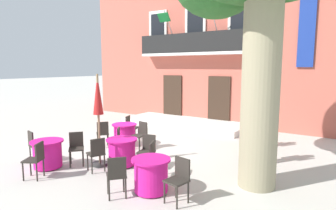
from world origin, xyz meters
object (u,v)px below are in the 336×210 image
object	(u,v)px
cafe_chair_middle_2	(179,177)
cafe_chair_front_0	(131,126)
cafe_table_front	(125,134)
cafe_umbrella	(98,106)
pedestrian_mid_plaza	(265,132)
cafe_chair_middle_0	(156,158)
cafe_chair_far_side_1	(35,144)
cafe_table_far_side	(48,154)
cafe_chair_middle_1	(117,174)
cafe_chair_far_side_0	(76,146)
cafe_table_middle	(151,175)
cafe_chair_near_tree_1	(97,152)
cafe_chair_front_1	(103,132)
cafe_chair_near_tree_0	(122,140)
cafe_chair_front_2	(141,133)
pedestrian_near_entrance	(251,121)
cafe_chair_near_tree_2	(147,149)
cafe_chair_far_side_2	(36,158)
cafe_table_near_tree	(122,152)

from	to	relation	value
cafe_chair_middle_2	cafe_chair_front_0	xyz separation A→B (m)	(-4.13, 3.21, 0.00)
cafe_chair_middle_2	cafe_table_front	world-z (taller)	cafe_chair_middle_2
cafe_umbrella	pedestrian_mid_plaza	bearing A→B (deg)	35.96
cafe_chair_middle_0	pedestrian_mid_plaza	size ratio (longest dim) A/B	0.56
cafe_chair_far_side_1	cafe_table_far_side	bearing A→B (deg)	-7.29
cafe_chair_middle_1	cafe_chair_far_side_0	distance (m)	2.56
cafe_table_middle	cafe_chair_near_tree_1	bearing A→B (deg)	174.57
cafe_chair_front_1	pedestrian_mid_plaza	size ratio (longest dim) A/B	0.56
cafe_chair_near_tree_0	cafe_chair_front_2	bearing A→B (deg)	94.57
pedestrian_near_entrance	pedestrian_mid_plaza	size ratio (longest dim) A/B	1.03
cafe_chair_near_tree_2	cafe_chair_middle_0	bearing A→B (deg)	-36.92
cafe_table_far_side	pedestrian_mid_plaza	size ratio (longest dim) A/B	0.53
cafe_table_middle	pedestrian_near_entrance	distance (m)	4.66
cafe_table_front	cafe_chair_far_side_0	xyz separation A→B (m)	(0.22, -2.22, 0.14)
cafe_chair_near_tree_0	cafe_chair_middle_0	world-z (taller)	same
cafe_chair_far_side_0	cafe_chair_far_side_2	size ratio (longest dim) A/B	1.00
cafe_chair_near_tree_1	cafe_chair_far_side_1	size ratio (longest dim) A/B	1.00
cafe_chair_middle_2	pedestrian_mid_plaza	world-z (taller)	pedestrian_mid_plaza
cafe_table_near_tree	cafe_umbrella	xyz separation A→B (m)	(-0.51, -0.35, 1.27)
cafe_chair_middle_0	cafe_chair_middle_1	distance (m)	1.29
cafe_chair_middle_2	cafe_chair_front_1	size ratio (longest dim) A/B	1.00
cafe_chair_far_side_0	cafe_chair_far_side_1	bearing A→B (deg)	-155.94
cafe_chair_front_2	cafe_chair_far_side_1	distance (m)	3.22
cafe_chair_near_tree_2	cafe_table_far_side	xyz separation A→B (m)	(-2.27, -1.50, -0.14)
cafe_chair_front_0	cafe_chair_front_2	distance (m)	1.28
cafe_chair_near_tree_1	cafe_chair_near_tree_2	bearing A→B (deg)	45.77
cafe_chair_front_1	cafe_chair_far_side_0	bearing A→B (deg)	-68.00
cafe_chair_front_2	cafe_table_far_side	size ratio (longest dim) A/B	1.05
cafe_chair_middle_0	cafe_umbrella	distance (m)	2.18
cafe_table_near_tree	cafe_chair_middle_1	distance (m)	2.00
cafe_chair_far_side_0	cafe_chair_far_side_2	distance (m)	1.22
cafe_chair_near_tree_2	cafe_chair_far_side_0	size ratio (longest dim) A/B	1.00
pedestrian_mid_plaza	cafe_chair_near_tree_1	bearing A→B (deg)	-138.12
cafe_umbrella	pedestrian_near_entrance	xyz separation A→B (m)	(2.95, 4.01, -0.73)
cafe_chair_far_side_1	cafe_table_near_tree	bearing A→B (deg)	27.09
cafe_table_near_tree	cafe_chair_front_0	distance (m)	2.80
pedestrian_mid_plaza	cafe_chair_front_2	bearing A→B (deg)	-167.94
pedestrian_near_entrance	cafe_chair_front_2	bearing A→B (deg)	-145.14
cafe_chair_far_side_2	cafe_chair_near_tree_0	bearing A→B (deg)	76.42
cafe_chair_far_side_2	cafe_umbrella	size ratio (longest dim) A/B	0.36
cafe_chair_near_tree_2	cafe_chair_far_side_2	bearing A→B (deg)	-130.71
cafe_chair_far_side_2	cafe_chair_far_side_0	bearing A→B (deg)	91.12
cafe_table_far_side	cafe_chair_far_side_2	size ratio (longest dim) A/B	0.95
cafe_chair_middle_0	cafe_table_far_side	size ratio (longest dim) A/B	1.05
cafe_chair_middle_1	cafe_chair_far_side_1	distance (m)	3.60
pedestrian_near_entrance	pedestrian_mid_plaza	distance (m)	1.52
cafe_chair_near_tree_2	cafe_umbrella	xyz separation A→B (m)	(-1.23, -0.58, 1.14)
cafe_chair_far_side_1	cafe_chair_middle_1	bearing A→B (deg)	-5.66
cafe_chair_near_tree_1	cafe_table_front	bearing A→B (deg)	116.24
cafe_chair_far_side_0	cafe_umbrella	size ratio (longest dim) A/B	0.36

